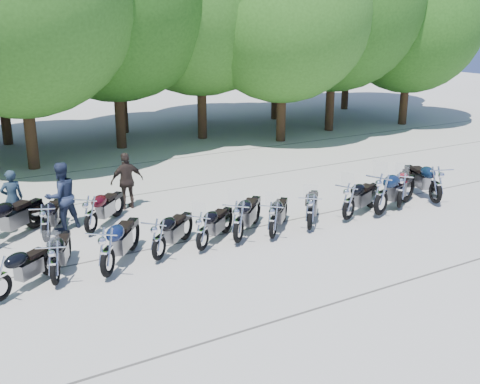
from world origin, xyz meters
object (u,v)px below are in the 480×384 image
motorcycle_1 (54,262)px  rider_1 (61,196)px  motorcycle_2 (107,251)px  motorcycle_13 (45,222)px  motorcycle_6 (273,219)px  motorcycle_10 (401,189)px  motorcycle_7 (310,211)px  motorcycle_14 (90,214)px  motorcycle_3 (159,238)px  motorcycle_8 (349,201)px  motorcycle_9 (381,193)px  motorcycle_4 (202,230)px  motorcycle_11 (436,184)px  rider_2 (127,181)px  rider_3 (12,199)px  motorcycle_5 (238,221)px

motorcycle_1 → rider_1: rider_1 is taller
motorcycle_2 → motorcycle_13: motorcycle_2 is taller
motorcycle_6 → motorcycle_10: 4.68m
motorcycle_7 → motorcycle_14: bearing=13.7°
motorcycle_3 → motorcycle_8: size_ratio=0.95×
motorcycle_9 → motorcycle_4: bearing=66.3°
motorcycle_1 → motorcycle_3: (2.41, 0.11, 0.02)m
motorcycle_2 → motorcycle_11: size_ratio=0.97×
motorcycle_3 → rider_1: bearing=-18.4°
rider_1 → rider_2: 2.27m
motorcycle_6 → motorcycle_10: bearing=-133.6°
motorcycle_10 → rider_3: 11.15m
motorcycle_2 → motorcycle_10: 9.07m
motorcycle_2 → rider_1: (-0.11, 3.65, 0.27)m
motorcycle_1 → motorcycle_4: bearing=-156.2°
rider_1 → motorcycle_3: bearing=98.7°
motorcycle_3 → motorcycle_8: (5.69, -0.07, 0.03)m
motorcycle_6 → motorcycle_2: bearing=45.7°
rider_3 → motorcycle_6: bearing=140.8°
motorcycle_2 → rider_2: size_ratio=1.37×
motorcycle_1 → motorcycle_11: (11.40, -0.14, 0.11)m
motorcycle_13 → rider_3: rider_3 is taller
motorcycle_5 → motorcycle_7: size_ratio=1.11×
motorcycle_10 → rider_2: size_ratio=1.30×
motorcycle_1 → motorcycle_13: 2.61m
motorcycle_3 → rider_1: rider_1 is taller
motorcycle_1 → motorcycle_5: bearing=-156.7°
rider_1 → motorcycle_7: bearing=134.0°
motorcycle_10 → motorcycle_14: bearing=33.5°
motorcycle_1 → motorcycle_13: (0.34, 2.58, 0.01)m
motorcycle_1 → motorcycle_11: motorcycle_11 is taller
motorcycle_10 → motorcycle_11: motorcycle_11 is taller
rider_2 → motorcycle_11: bearing=151.7°
motorcycle_3 → motorcycle_6: 3.09m
motorcycle_14 → rider_3: rider_3 is taller
motorcycle_2 → motorcycle_8: (7.00, 0.22, -0.04)m
motorcycle_1 → motorcycle_6: bearing=-158.8°
motorcycle_11 → motorcycle_6: bearing=19.6°
rider_2 → rider_3: bearing=-0.8°
motorcycle_11 → motorcycle_4: bearing=18.4°
motorcycle_2 → rider_1: size_ratio=1.26×
motorcycle_7 → motorcycle_10: motorcycle_10 is taller
motorcycle_11 → rider_2: 9.42m
motorcycle_3 → rider_2: (0.68, 4.19, 0.27)m
motorcycle_4 → motorcycle_13: 4.05m
motorcycle_2 → motorcycle_9: (8.06, 0.06, 0.06)m
motorcycle_3 → motorcycle_7: 4.29m
motorcycle_11 → rider_2: (-8.30, 4.44, 0.18)m
motorcycle_6 → motorcycle_10: motorcycle_10 is taller
motorcycle_6 → motorcycle_9: 3.67m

